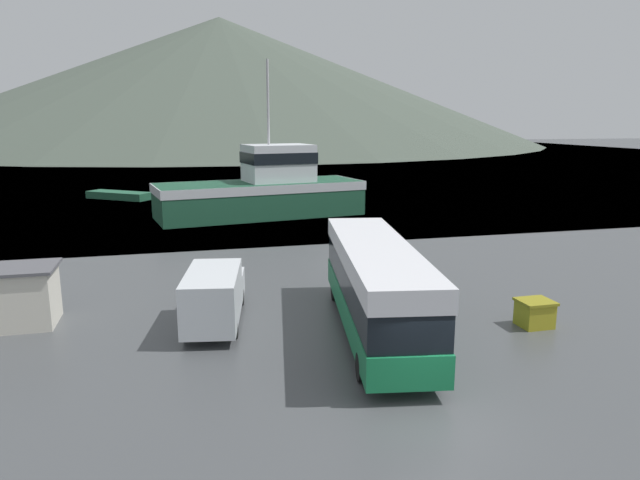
{
  "coord_description": "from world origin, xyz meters",
  "views": [
    {
      "loc": [
        -6.45,
        -12.56,
        7.94
      ],
      "look_at": [
        0.43,
        14.71,
        2.0
      ],
      "focal_mm": 32.0,
      "sensor_mm": 36.0,
      "label": 1
    }
  ],
  "objects_px": {
    "storage_bin": "(535,313)",
    "fishing_boat": "(264,190)",
    "tour_bus": "(376,284)",
    "small_boat": "(119,195)",
    "dock_kiosk": "(14,296)",
    "delivery_van": "(215,294)"
  },
  "relations": [
    {
      "from": "tour_bus",
      "to": "storage_bin",
      "type": "relative_size",
      "value": 9.14
    },
    {
      "from": "dock_kiosk",
      "to": "tour_bus",
      "type": "bearing_deg",
      "value": -16.95
    },
    {
      "from": "tour_bus",
      "to": "dock_kiosk",
      "type": "bearing_deg",
      "value": 172.79
    },
    {
      "from": "delivery_van",
      "to": "dock_kiosk",
      "type": "distance_m",
      "value": 7.78
    },
    {
      "from": "delivery_van",
      "to": "small_boat",
      "type": "distance_m",
      "value": 40.09
    },
    {
      "from": "fishing_boat",
      "to": "dock_kiosk",
      "type": "distance_m",
      "value": 27.25
    },
    {
      "from": "tour_bus",
      "to": "dock_kiosk",
      "type": "distance_m",
      "value": 14.06
    },
    {
      "from": "fishing_boat",
      "to": "dock_kiosk",
      "type": "relative_size",
      "value": 5.46
    },
    {
      "from": "storage_bin",
      "to": "dock_kiosk",
      "type": "relative_size",
      "value": 0.4
    },
    {
      "from": "dock_kiosk",
      "to": "delivery_van",
      "type": "bearing_deg",
      "value": -12.32
    },
    {
      "from": "small_boat",
      "to": "dock_kiosk",
      "type": "bearing_deg",
      "value": -144.02
    },
    {
      "from": "storage_bin",
      "to": "fishing_boat",
      "type": "bearing_deg",
      "value": 102.37
    },
    {
      "from": "tour_bus",
      "to": "small_boat",
      "type": "distance_m",
      "value": 43.85
    },
    {
      "from": "storage_bin",
      "to": "small_boat",
      "type": "xyz_separation_m",
      "value": [
        -19.13,
        42.85,
        -0.17
      ]
    },
    {
      "from": "small_boat",
      "to": "storage_bin",
      "type": "bearing_deg",
      "value": -119.1
    },
    {
      "from": "tour_bus",
      "to": "small_boat",
      "type": "bearing_deg",
      "value": 116.79
    },
    {
      "from": "tour_bus",
      "to": "small_boat",
      "type": "relative_size",
      "value": 1.76
    },
    {
      "from": "fishing_boat",
      "to": "dock_kiosk",
      "type": "height_order",
      "value": "fishing_boat"
    },
    {
      "from": "tour_bus",
      "to": "fishing_boat",
      "type": "relative_size",
      "value": 0.67
    },
    {
      "from": "tour_bus",
      "to": "storage_bin",
      "type": "height_order",
      "value": "tour_bus"
    },
    {
      "from": "storage_bin",
      "to": "dock_kiosk",
      "type": "distance_m",
      "value": 20.35
    },
    {
      "from": "tour_bus",
      "to": "storage_bin",
      "type": "distance_m",
      "value": 6.49
    }
  ]
}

